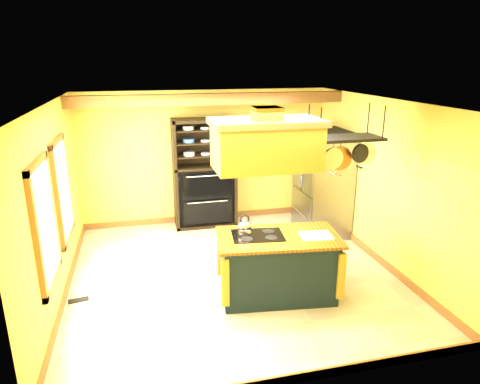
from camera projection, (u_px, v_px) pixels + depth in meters
name	position (u px, v px, depth m)	size (l,w,h in m)	color
floor	(233.00, 274.00, 6.81)	(5.00, 5.00, 0.00)	beige
ceiling	(232.00, 102.00, 6.00)	(5.00, 5.00, 0.00)	white
wall_back	(206.00, 157.00, 8.72)	(5.00, 0.02, 2.70)	#DEC051
wall_front	(289.00, 270.00, 4.08)	(5.00, 0.02, 2.70)	#DEC051
wall_left	(54.00, 206.00, 5.84)	(0.02, 5.00, 2.70)	#DEC051
wall_right	(382.00, 183.00, 6.96)	(0.02, 5.00, 2.70)	#DEC051
ceiling_beam	(211.00, 99.00, 7.61)	(5.00, 0.15, 0.20)	olive
window_near	(45.00, 224.00, 5.09)	(0.06, 1.06, 1.56)	olive
window_far	(63.00, 190.00, 6.39)	(0.06, 1.06, 1.56)	olive
kitchen_island	(277.00, 265.00, 6.08)	(1.80, 1.14, 1.11)	black
range_hood	(266.00, 143.00, 5.51)	(1.43, 0.81, 0.80)	#A88B2A
pot_rack	(344.00, 146.00, 5.79)	(1.07, 0.50, 0.91)	black
refrigerator	(322.00, 185.00, 8.18)	(0.85, 1.01, 1.97)	gray
hutch	(205.00, 184.00, 8.64)	(1.23, 0.56, 2.18)	black
floor_register	(78.00, 300.00, 6.06)	(0.28, 0.12, 0.01)	black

